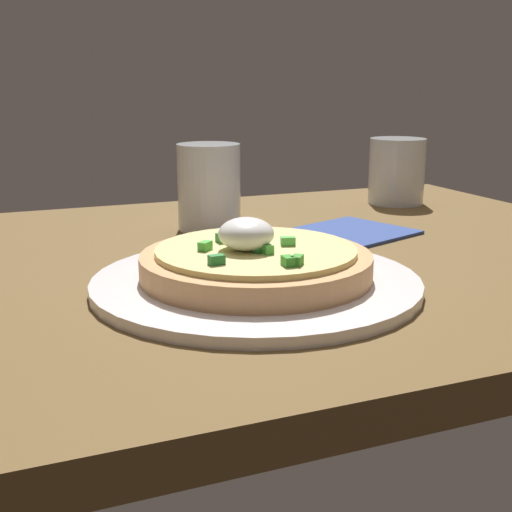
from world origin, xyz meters
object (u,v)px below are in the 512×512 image
plate (256,283)px  cup_near (209,189)px  cup_far (396,175)px  pizza (255,262)px  napkin (354,232)px

plate → cup_near: (4.02, 25.30, 4.55)cm
plate → cup_far: size_ratio=3.03×
pizza → cup_far: size_ratio=2.13×
cup_far → plate: bearing=-138.2°
cup_near → pizza: bearing=-99.2°
pizza → napkin: (19.68, 16.42, -2.30)cm
cup_near → cup_far: size_ratio=1.09×
plate → napkin: plate is taller
pizza → cup_near: (4.09, 25.34, 2.55)cm
pizza → cup_near: cup_near is taller
pizza → plate: bearing=25.5°
plate → napkin: bearing=39.9°
cup_far → pizza: bearing=-138.2°
pizza → napkin: size_ratio=1.71×
cup_near → cup_far: bearing=12.1°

